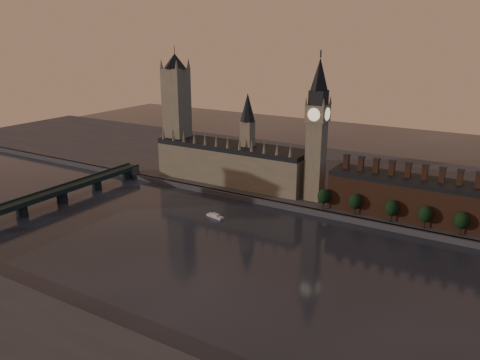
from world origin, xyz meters
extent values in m
plane|color=black|center=(0.00, 0.00, 0.00)|extent=(900.00, 900.00, 0.00)
cube|color=#444549|center=(0.00, 90.00, 2.00)|extent=(900.00, 4.00, 4.00)
cube|color=#444549|center=(0.00, 180.00, 2.00)|extent=(900.00, 180.00, 4.00)
cube|color=gray|center=(-65.00, 115.00, 18.00)|extent=(130.00, 30.00, 28.00)
cube|color=black|center=(-65.00, 115.00, 34.00)|extent=(130.00, 30.00, 4.00)
cube|color=gray|center=(-50.00, 115.00, 44.00)|extent=(9.00, 9.00, 24.00)
cone|color=black|center=(-50.00, 115.00, 67.00)|extent=(12.00, 12.00, 22.00)
cone|color=gray|center=(-124.00, 101.00, 41.00)|extent=(2.60, 2.60, 10.00)
cone|color=gray|center=(-113.27, 101.00, 41.00)|extent=(2.60, 2.60, 10.00)
cone|color=gray|center=(-102.55, 101.00, 41.00)|extent=(2.60, 2.60, 10.00)
cone|color=gray|center=(-91.82, 101.00, 41.00)|extent=(2.60, 2.60, 10.00)
cone|color=gray|center=(-81.09, 101.00, 41.00)|extent=(2.60, 2.60, 10.00)
cone|color=gray|center=(-70.36, 101.00, 41.00)|extent=(2.60, 2.60, 10.00)
cone|color=gray|center=(-59.64, 101.00, 41.00)|extent=(2.60, 2.60, 10.00)
cone|color=gray|center=(-48.91, 101.00, 41.00)|extent=(2.60, 2.60, 10.00)
cone|color=gray|center=(-38.18, 101.00, 41.00)|extent=(2.60, 2.60, 10.00)
cone|color=gray|center=(-27.45, 101.00, 41.00)|extent=(2.60, 2.60, 10.00)
cone|color=gray|center=(-16.73, 101.00, 41.00)|extent=(2.60, 2.60, 10.00)
cone|color=gray|center=(-6.00, 101.00, 41.00)|extent=(2.60, 2.60, 10.00)
cube|color=gray|center=(-120.00, 115.00, 49.00)|extent=(18.00, 18.00, 90.00)
cone|color=black|center=(-120.00, 115.00, 100.00)|extent=(24.00, 24.00, 12.00)
cylinder|color=#232326|center=(-120.00, 115.00, 106.00)|extent=(0.50, 0.50, 12.00)
cone|color=gray|center=(-128.00, 107.00, 98.00)|extent=(3.00, 3.00, 8.00)
cone|color=gray|center=(-112.00, 107.00, 98.00)|extent=(3.00, 3.00, 8.00)
cone|color=gray|center=(-128.00, 123.00, 98.00)|extent=(3.00, 3.00, 8.00)
cone|color=gray|center=(-112.00, 123.00, 98.00)|extent=(3.00, 3.00, 8.00)
cube|color=gray|center=(10.00, 110.00, 33.00)|extent=(12.00, 12.00, 58.00)
cube|color=gray|center=(10.00, 110.00, 68.00)|extent=(14.00, 14.00, 12.00)
cube|color=#232326|center=(10.00, 110.00, 79.00)|extent=(11.00, 11.00, 10.00)
cone|color=black|center=(10.00, 110.00, 95.00)|extent=(13.00, 13.00, 22.00)
cylinder|color=#232326|center=(10.00, 110.00, 108.50)|extent=(1.00, 1.00, 5.00)
cylinder|color=beige|center=(10.00, 102.80, 68.00)|extent=(9.00, 0.50, 9.00)
cylinder|color=beige|center=(10.00, 117.20, 68.00)|extent=(9.00, 0.50, 9.00)
cylinder|color=beige|center=(2.80, 110.00, 68.00)|extent=(0.50, 9.00, 9.00)
cylinder|color=beige|center=(17.20, 110.00, 68.00)|extent=(0.50, 9.00, 9.00)
cone|color=gray|center=(3.50, 103.50, 77.00)|extent=(2.00, 2.00, 6.00)
cone|color=gray|center=(16.50, 103.50, 77.00)|extent=(2.00, 2.00, 6.00)
cone|color=gray|center=(3.50, 116.50, 77.00)|extent=(2.00, 2.00, 6.00)
cone|color=gray|center=(16.50, 116.50, 77.00)|extent=(2.00, 2.00, 6.00)
cube|color=brown|center=(80.00, 110.00, 16.00)|extent=(110.00, 25.00, 24.00)
cube|color=black|center=(80.00, 110.00, 29.50)|extent=(110.00, 25.00, 3.00)
cube|color=brown|center=(33.00, 110.00, 35.50)|extent=(3.50, 3.50, 9.00)
cube|color=#232326|center=(33.00, 110.00, 40.50)|extent=(4.20, 4.20, 1.00)
cube|color=brown|center=(43.44, 110.00, 35.50)|extent=(3.50, 3.50, 9.00)
cube|color=#232326|center=(43.44, 110.00, 40.50)|extent=(4.20, 4.20, 1.00)
cube|color=brown|center=(53.89, 110.00, 35.50)|extent=(3.50, 3.50, 9.00)
cube|color=#232326|center=(53.89, 110.00, 40.50)|extent=(4.20, 4.20, 1.00)
cube|color=brown|center=(64.33, 110.00, 35.50)|extent=(3.50, 3.50, 9.00)
cube|color=#232326|center=(64.33, 110.00, 40.50)|extent=(4.20, 4.20, 1.00)
cube|color=brown|center=(74.78, 110.00, 35.50)|extent=(3.50, 3.50, 9.00)
cube|color=#232326|center=(74.78, 110.00, 40.50)|extent=(4.20, 4.20, 1.00)
cube|color=brown|center=(85.22, 110.00, 35.50)|extent=(3.50, 3.50, 9.00)
cube|color=#232326|center=(85.22, 110.00, 40.50)|extent=(4.20, 4.20, 1.00)
cube|color=brown|center=(95.67, 110.00, 35.50)|extent=(3.50, 3.50, 9.00)
cube|color=#232326|center=(95.67, 110.00, 40.50)|extent=(4.20, 4.20, 1.00)
cube|color=brown|center=(106.11, 110.00, 35.50)|extent=(3.50, 3.50, 9.00)
cube|color=#232326|center=(106.11, 110.00, 40.50)|extent=(4.20, 4.20, 1.00)
cube|color=brown|center=(116.56, 110.00, 35.50)|extent=(3.50, 3.50, 9.00)
cube|color=#232326|center=(116.56, 110.00, 40.50)|extent=(4.20, 4.20, 1.00)
cylinder|color=black|center=(23.68, 94.00, 7.00)|extent=(0.80, 0.80, 6.00)
ellipsoid|color=black|center=(23.68, 94.00, 13.50)|extent=(8.60, 8.60, 10.75)
cylinder|color=black|center=(45.96, 95.02, 7.00)|extent=(0.80, 0.80, 6.00)
ellipsoid|color=black|center=(45.96, 95.02, 13.50)|extent=(8.60, 8.60, 10.75)
cylinder|color=black|center=(70.21, 94.61, 7.00)|extent=(0.80, 0.80, 6.00)
ellipsoid|color=black|center=(70.21, 94.61, 13.50)|extent=(8.60, 8.60, 10.75)
cylinder|color=black|center=(90.96, 94.54, 7.00)|extent=(0.80, 0.80, 6.00)
ellipsoid|color=black|center=(90.96, 94.54, 13.50)|extent=(8.60, 8.60, 10.75)
cylinder|color=black|center=(111.60, 95.00, 7.00)|extent=(0.80, 0.80, 6.00)
ellipsoid|color=black|center=(111.60, 95.00, 13.50)|extent=(8.60, 8.60, 10.75)
cube|color=#1B2A25|center=(-155.00, -5.00, 9.00)|extent=(12.00, 200.00, 2.50)
cube|color=#1B2A25|center=(-160.50, -5.00, 10.90)|extent=(1.00, 200.00, 1.30)
cube|color=#1B2A25|center=(-149.50, -5.00, 10.90)|extent=(1.00, 200.00, 1.30)
cube|color=#444549|center=(-155.00, 90.00, 7.00)|extent=(14.00, 8.00, 6.00)
cylinder|color=#232326|center=(-155.00, -17.00, 3.88)|extent=(8.00, 8.00, 7.75)
cylinder|color=#232326|center=(-155.00, 17.00, 3.88)|extent=(8.00, 8.00, 7.75)
cylinder|color=#232326|center=(-155.00, 51.00, 3.88)|extent=(8.00, 8.00, 7.75)
cylinder|color=#232326|center=(-155.00, 85.00, 3.88)|extent=(8.00, 8.00, 7.75)
cube|color=silver|center=(-37.92, 49.99, 0.77)|extent=(14.02, 6.58, 1.54)
cube|color=silver|center=(-37.92, 49.99, 2.12)|extent=(6.26, 4.03, 1.16)
camera|label=1|loc=(131.72, -199.08, 121.23)|focal=35.00mm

